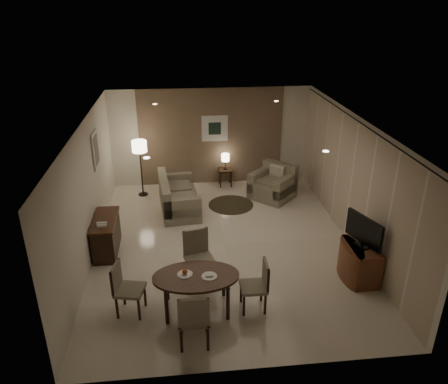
{
  "coord_description": "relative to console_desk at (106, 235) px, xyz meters",
  "views": [
    {
      "loc": [
        -0.91,
        -8.13,
        4.93
      ],
      "look_at": [
        0.0,
        0.2,
        1.15
      ],
      "focal_mm": 35.0,
      "sensor_mm": 36.0,
      "label": 1
    }
  ],
  "objects": [
    {
      "name": "downlight_nr",
      "position": [
        3.89,
        -1.8,
        2.31
      ],
      "size": [
        0.1,
        0.1,
        0.01
      ],
      "primitive_type": "cylinder",
      "color": "white",
      "rests_on": "ceiling"
    },
    {
      "name": "downlight_fl",
      "position": [
        1.09,
        1.8,
        2.31
      ],
      "size": [
        0.1,
        0.1,
        0.01
      ],
      "primitive_type": "cylinder",
      "color": "white",
      "rests_on": "ceiling"
    },
    {
      "name": "room_shell",
      "position": [
        2.49,
        0.4,
        0.98
      ],
      "size": [
        5.5,
        7.0,
        2.7
      ],
      "color": "beige",
      "rests_on": "ground"
    },
    {
      "name": "console_desk",
      "position": [
        0.0,
        0.0,
        0.0
      ],
      "size": [
        0.48,
        1.2,
        0.75
      ],
      "primitive_type": null,
      "color": "#4B2A18",
      "rests_on": "floor"
    },
    {
      "name": "armchair",
      "position": [
        4.0,
        2.24,
        0.07
      ],
      "size": [
        1.37,
        1.37,
        0.88
      ],
      "primitive_type": null,
      "rotation": [
        0.0,
        0.0,
        -0.76
      ],
      "color": "gray",
      "rests_on": "floor"
    },
    {
      "name": "chair_far",
      "position": [
        1.88,
        -1.35,
        0.14
      ],
      "size": [
        0.61,
        0.61,
        1.03
      ],
      "primitive_type": null,
      "rotation": [
        0.0,
        0.0,
        0.26
      ],
      "color": "gray",
      "rests_on": "floor"
    },
    {
      "name": "art_back_canvas",
      "position": [
        2.59,
        3.44,
        1.23
      ],
      "size": [
        0.34,
        0.01,
        0.34
      ],
      "primitive_type": "cube",
      "color": "black",
      "rests_on": "wall_back"
    },
    {
      "name": "art_left_frame",
      "position": [
        -0.23,
        1.2,
        1.48
      ],
      "size": [
        0.03,
        0.6,
        0.8
      ],
      "primitive_type": "cube",
      "color": "silver",
      "rests_on": "wall_left"
    },
    {
      "name": "chair_left",
      "position": [
        0.67,
        -2.04,
        0.09
      ],
      "size": [
        0.53,
        0.53,
        0.93
      ],
      "primitive_type": null,
      "rotation": [
        0.0,
        0.0,
        1.36
      ],
      "color": "gray",
      "rests_on": "floor"
    },
    {
      "name": "chair_right",
      "position": [
        2.73,
        -2.16,
        0.08
      ],
      "size": [
        0.44,
        0.44,
        0.9
      ],
      "primitive_type": null,
      "rotation": [
        0.0,
        0.0,
        -1.58
      ],
      "color": "gray",
      "rests_on": "floor"
    },
    {
      "name": "downlight_fr",
      "position": [
        3.89,
        1.8,
        2.31
      ],
      "size": [
        0.1,
        0.1,
        0.01
      ],
      "primitive_type": "cylinder",
      "color": "white",
      "rests_on": "ceiling"
    },
    {
      "name": "downlight_nl",
      "position": [
        1.09,
        -1.8,
        2.31
      ],
      "size": [
        0.1,
        0.1,
        0.01
      ],
      "primitive_type": "cylinder",
      "color": "white",
      "rests_on": "ceiling"
    },
    {
      "name": "table_lamp",
      "position": [
        2.86,
        3.21,
        0.36
      ],
      "size": [
        0.22,
        0.22,
        0.5
      ],
      "primitive_type": null,
      "color": "#FFEAC1",
      "rests_on": "side_table"
    },
    {
      "name": "napkin",
      "position": [
        1.99,
        -2.13,
        0.34
      ],
      "size": [
        0.12,
        0.08,
        0.03
      ],
      "primitive_type": "cube",
      "color": "white",
      "rests_on": "plate_b"
    },
    {
      "name": "curtain_rod",
      "position": [
        5.17,
        0.0,
        2.27
      ],
      "size": [
        0.03,
        6.8,
        0.03
      ],
      "primitive_type": "cylinder",
      "rotation": [
        1.57,
        0.0,
        0.0
      ],
      "color": "black",
      "rests_on": "wall_right"
    },
    {
      "name": "flat_tv",
      "position": [
        4.87,
        -1.5,
        0.65
      ],
      "size": [
        0.36,
        0.85,
        0.6
      ],
      "primitive_type": null,
      "rotation": [
        0.0,
        0.0,
        0.35
      ],
      "color": "black",
      "rests_on": "tv_cabinet"
    },
    {
      "name": "art_back_frame",
      "position": [
        2.59,
        3.46,
        1.23
      ],
      "size": [
        0.72,
        0.03,
        0.72
      ],
      "primitive_type": "cube",
      "color": "silver",
      "rests_on": "wall_back"
    },
    {
      "name": "taupe_accent",
      "position": [
        2.49,
        3.48,
        0.98
      ],
      "size": [
        3.96,
        0.03,
        2.7
      ],
      "primitive_type": "cube",
      "color": "#7B614C",
      "rests_on": "wall_back"
    },
    {
      "name": "art_left_canvas",
      "position": [
        -0.21,
        1.2,
        1.48
      ],
      "size": [
        0.01,
        0.46,
        0.64
      ],
      "primitive_type": "cube",
      "color": "gray",
      "rests_on": "wall_left"
    },
    {
      "name": "dining_table",
      "position": [
        1.77,
        -2.08,
        -0.03
      ],
      "size": [
        1.45,
        0.91,
        0.68
      ],
      "primitive_type": null,
      "color": "#4B2A18",
      "rests_on": "floor"
    },
    {
      "name": "fruit_apple",
      "position": [
        1.59,
        -2.03,
        0.37
      ],
      "size": [
        0.09,
        0.09,
        0.09
      ],
      "primitive_type": "sphere",
      "color": "#C45016",
      "rests_on": "plate_a"
    },
    {
      "name": "curtain_wall",
      "position": [
        5.17,
        0.0,
        0.95
      ],
      "size": [
        0.08,
        6.7,
        2.58
      ],
      "primitive_type": null,
      "color": "#BDAD94",
      "rests_on": "wall_right"
    },
    {
      "name": "plate_b",
      "position": [
        1.99,
        -2.13,
        0.31
      ],
      "size": [
        0.26,
        0.26,
        0.02
      ],
      "primitive_type": "cylinder",
      "color": "white",
      "rests_on": "dining_table"
    },
    {
      "name": "floor_lamp",
      "position": [
        0.57,
        2.8,
        0.39
      ],
      "size": [
        0.38,
        0.38,
        1.52
      ],
      "primitive_type": null,
      "color": "#FFE5B7",
      "rests_on": "floor"
    },
    {
      "name": "sofa",
      "position": [
        1.53,
        1.81,
        0.04
      ],
      "size": [
        1.85,
        1.05,
        0.83
      ],
      "primitive_type": null,
      "rotation": [
        0.0,
        0.0,
        1.67
      ],
      "color": "gray",
      "rests_on": "floor"
    },
    {
      "name": "telephone",
      "position": [
        0.0,
        -0.3,
        0.43
      ],
      "size": [
        0.2,
        0.14,
        0.09
      ],
      "primitive_type": null,
      "color": "white",
      "rests_on": "console_desk"
    },
    {
      "name": "side_table",
      "position": [
        2.86,
        3.21,
        -0.13
      ],
      "size": [
        0.38,
        0.38,
        0.48
      ],
      "primitive_type": null,
      "color": "black",
      "rests_on": "floor"
    },
    {
      "name": "round_rug",
      "position": [
        2.86,
        1.91,
        -0.37
      ],
      "size": [
        1.16,
        1.16,
        0.01
      ],
      "primitive_type": "cylinder",
      "color": "#3C3822",
      "rests_on": "floor"
    },
    {
      "name": "chair_near",
      "position": [
        1.69,
        -2.86,
        0.12
      ],
      "size": [
        0.49,
        0.49,
        0.99
      ],
      "primitive_type": null,
      "rotation": [
        0.0,
        0.0,
        3.13
      ],
      "color": "gray",
      "rests_on": "floor"
    },
    {
      "name": "plate_a",
      "position": [
        1.59,
        -2.03,
        0.31
      ],
      "size": [
        0.26,
        0.26,
        0.02
      ],
      "primitive_type": "cylinder",
      "color": "white",
      "rests_on": "dining_table"
    },
    {
      "name": "tv_cabinet",
      "position": [
        4.89,
        -1.5,
        -0.03
      ],
      "size": [
        0.48,
        0.9,
        0.7
      ],
      "primitive_type": null,
      "color": "brown",
      "rests_on": "floor"
    }
  ]
}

